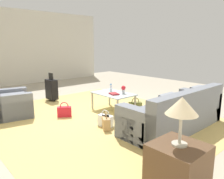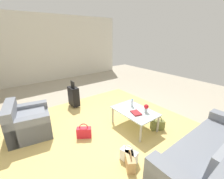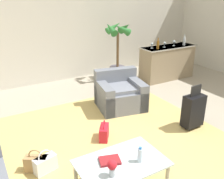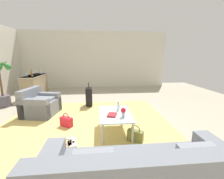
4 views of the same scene
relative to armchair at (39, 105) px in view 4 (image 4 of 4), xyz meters
name	(u,v)px [view 4 (image 4 of 4)]	position (x,y,z in m)	size (l,w,h in m)	color
ground_plane	(94,125)	(-0.91, -1.66, -0.29)	(12.00, 12.00, 0.00)	#A89E89
wall_right	(95,60)	(4.15, -1.66, 1.26)	(0.12, 8.00, 3.10)	beige
area_rug	(84,138)	(-1.51, -1.46, -0.29)	(5.20, 4.40, 0.01)	tan
armchair	(39,105)	(0.00, 0.00, 0.00)	(1.09, 1.02, 0.80)	slate
coffee_table	(115,116)	(-1.31, -2.16, 0.11)	(1.07, 0.70, 0.46)	silver
water_bottle	(118,106)	(-1.11, -2.26, 0.27)	(0.06, 0.06, 0.20)	silver
coffee_table_book	(112,115)	(-1.43, -2.08, 0.19)	(0.25, 0.19, 0.03)	maroon
flower_vase	(123,111)	(-1.53, -2.31, 0.30)	(0.11, 0.11, 0.21)	#B2B7BC
bar_console	(35,86)	(2.19, 0.94, 0.20)	(1.64, 0.58, 0.94)	#937F60
wine_glass_leftmost	(27,74)	(1.63, 0.98, 0.76)	(0.08, 0.08, 0.15)	silver
wine_glass_left_of_centre	(33,73)	(2.00, 0.90, 0.76)	(0.08, 0.08, 0.15)	silver
wine_glass_right_of_centre	(36,72)	(2.37, 0.92, 0.76)	(0.08, 0.08, 0.15)	silver
wine_glass_rightmost	(40,72)	(2.75, 0.89, 0.76)	(0.08, 0.08, 0.15)	silver
wine_bottle_amber	(32,74)	(1.70, 0.83, 0.77)	(0.07, 0.07, 0.30)	brown
wine_bottle_clear	(41,71)	(2.67, 0.83, 0.77)	(0.07, 0.07, 0.30)	silver
suitcase_black	(89,96)	(0.69, -1.46, 0.07)	(0.40, 0.23, 0.85)	black
handbag_white	(72,147)	(-2.03, -1.30, -0.16)	(0.35, 0.22, 0.36)	white
handbag_olive	(135,135)	(-1.74, -2.54, -0.16)	(0.29, 0.35, 0.36)	olive
handbag_tan	(66,151)	(-2.14, -1.22, -0.16)	(0.35, 0.29, 0.36)	tan
handbag_red	(66,121)	(-0.91, -0.97, -0.16)	(0.30, 0.34, 0.36)	red
potted_palm	(1,84)	(0.89, 1.54, 0.52)	(0.64, 0.64, 1.66)	#514C56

